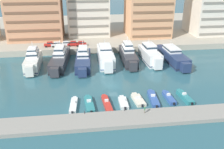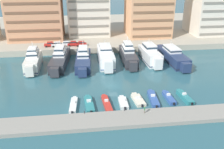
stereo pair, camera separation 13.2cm
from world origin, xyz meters
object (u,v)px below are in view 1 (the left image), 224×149
Objects in this scene: yacht_navy_mid_left at (83,59)px; car_red_far_left at (50,44)px; car_white_mid_left at (65,43)px; car_red_center at (81,43)px; car_red_center_left at (73,43)px; motorboat_teal_left at (89,104)px; car_white_left at (57,44)px; yacht_navy_mid_right at (173,56)px; yacht_charcoal_center at (128,55)px; yacht_ivory_far_left at (33,61)px; yacht_white_center_right at (150,55)px; motorboat_cream_center at (138,100)px; motorboat_blue_center_right at (153,98)px; motorboat_blue_mid_right at (169,98)px; yacht_charcoal_left at (60,59)px; motorboat_white_far_left at (74,105)px; pedestrian_near_edge at (145,109)px; motorboat_red_mid_left at (107,104)px; motorboat_white_center_left at (123,102)px; yacht_white_center_left at (106,56)px; motorboat_teal_right at (185,97)px.

yacht_navy_mid_left is 4.96× the size of car_red_far_left.
car_red_center is (5.86, -0.70, 0.00)m from car_white_mid_left.
motorboat_teal_left is at bearing -84.10° from car_red_center_left.
car_red_far_left and car_white_left have the same top height.
yacht_navy_mid_left reaches higher than yacht_navy_mid_right.
yacht_charcoal_center is at bearing -35.85° from car_red_center_left.
yacht_ivory_far_left is 0.98× the size of yacht_white_center_right.
yacht_ivory_far_left is 38.64m from motorboat_cream_center.
motorboat_blue_center_right is 2.01× the size of car_white_left.
yacht_navy_mid_left reaches higher than car_white_mid_left.
car_white_mid_left is (-26.70, 41.47, 2.69)m from motorboat_blue_mid_right.
yacht_charcoal_left reaches higher than motorboat_white_far_left.
pedestrian_near_edge is (16.05, -48.09, -1.27)m from car_red_center_left.
motorboat_red_mid_left is 2.00× the size of car_red_center.
motorboat_white_far_left is 42.21m from car_white_left.
car_red_far_left is (-9.44, 41.90, 2.79)m from motorboat_white_far_left.
motorboat_teal_left is 8.06m from motorboat_white_center_left.
yacht_navy_mid_right is at bearing -0.26° from yacht_ivory_far_left.
yacht_navy_mid_left is 2.47× the size of motorboat_blue_center_right.
yacht_navy_mid_right is at bearing 41.38° from motorboat_teal_left.
motorboat_blue_mid_right is at bearing -64.82° from yacht_white_center_left.
car_red_center is at bearing 105.31° from pedestrian_near_edge.
yacht_ivory_far_left is 36.53m from motorboat_white_center_left.
pedestrian_near_edge is at bearing -94.71° from yacht_charcoal_center.
motorboat_blue_mid_right is (19.56, 0.53, 0.06)m from motorboat_teal_left.
motorboat_white_far_left is at bearing -80.16° from yacht_charcoal_left.
motorboat_teal_right reaches higher than motorboat_red_mid_left.
car_red_center is at bearing 148.38° from yacht_white_center_right.
motorboat_blue_center_right is at bearing 1.59° from motorboat_cream_center.
motorboat_blue_center_right is at bearing 178.96° from motorboat_blue_mid_right.
car_white_left is at bearing 126.12° from motorboat_blue_mid_right.
yacht_navy_mid_left is 2.48× the size of motorboat_red_mid_left.
motorboat_blue_center_right is at bearing -64.21° from car_red_center_left.
yacht_charcoal_center reaches higher than motorboat_cream_center.
motorboat_red_mid_left is at bearing -67.92° from car_red_far_left.
car_red_far_left is 8.73m from car_red_center_left.
yacht_charcoal_left is 7.72m from yacht_navy_mid_left.
yacht_charcoal_center is 2.42× the size of motorboat_teal_left.
yacht_ivory_far_left is at bearing 179.74° from yacht_navy_mid_right.
pedestrian_near_edge is (15.34, -6.24, 1.52)m from motorboat_white_far_left.
yacht_white_center_left is 4.83× the size of car_red_center_left.
pedestrian_near_edge is at bearing -74.69° from car_red_center.
motorboat_teal_right reaches higher than motorboat_white_far_left.
motorboat_white_center_left is at bearing -102.82° from yacht_charcoal_center.
yacht_charcoal_center reaches higher than yacht_white_center_right.
motorboat_red_mid_left is at bearing -178.71° from motorboat_white_center_left.
car_red_far_left is at bearing 159.76° from yacht_navy_mid_right.
car_red_center_left is at bearing 120.00° from motorboat_blue_mid_right.
yacht_white_center_left is at bearing -45.66° from car_white_mid_left.
motorboat_teal_left is 1.91× the size of car_red_center.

